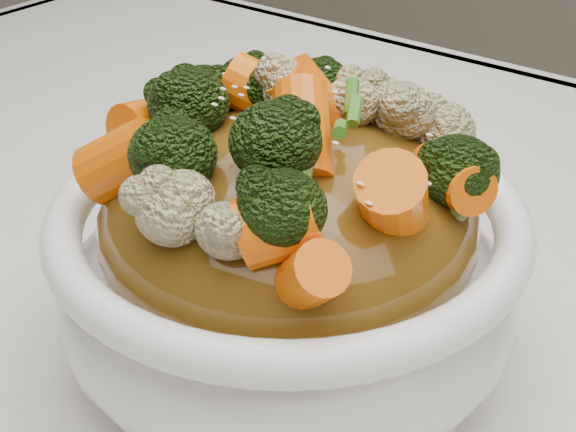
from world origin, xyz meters
The scene contains 8 objects.
tablecloth centered at (0.00, 0.00, 0.73)m, with size 1.20×0.80×0.04m, color silver.
bowl centered at (-0.06, 0.00, 0.79)m, with size 0.20×0.20×0.08m, color white, non-canonical shape.
sauce_base centered at (-0.06, 0.00, 0.82)m, with size 0.16×0.16×0.09m, color #5F3D10.
carrots centered at (-0.06, 0.00, 0.88)m, with size 0.16×0.16×0.05m, color #FE6908, non-canonical shape.
broccoli centered at (-0.06, 0.00, 0.88)m, with size 0.16×0.16×0.04m, color black, non-canonical shape.
cauliflower centered at (-0.06, 0.00, 0.87)m, with size 0.16×0.16×0.03m, color #CABB89, non-canonical shape.
scallions centered at (-0.06, 0.00, 0.88)m, with size 0.12×0.12×0.02m, color #32751B, non-canonical shape.
sesame_seeds centered at (-0.06, 0.00, 0.88)m, with size 0.15×0.15×0.01m, color beige, non-canonical shape.
Camera 1 is at (0.12, -0.23, 1.00)m, focal length 50.00 mm.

